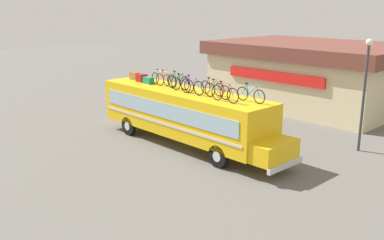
# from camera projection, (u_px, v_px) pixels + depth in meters

# --- Properties ---
(ground_plane) EXTENTS (120.00, 120.00, 0.00)m
(ground_plane) POSITION_uv_depth(u_px,v_px,m) (183.00, 144.00, 23.91)
(ground_plane) COLOR #605E59
(bus) EXTENTS (12.41, 2.64, 3.01)m
(bus) POSITION_uv_depth(u_px,v_px,m) (185.00, 113.00, 23.30)
(bus) COLOR yellow
(bus) RESTS_ON ground
(luggage_bag_1) EXTENTS (0.64, 0.33, 0.46)m
(luggage_bag_1) POSITION_uv_depth(u_px,v_px,m) (134.00, 76.00, 26.41)
(luggage_bag_1) COLOR olive
(luggage_bag_1) RESTS_ON bus
(luggage_bag_2) EXTENTS (0.57, 0.48, 0.45)m
(luggage_bag_2) POSITION_uv_depth(u_px,v_px,m) (142.00, 78.00, 25.71)
(luggage_bag_2) COLOR maroon
(luggage_bag_2) RESTS_ON bus
(luggage_bag_3) EXTENTS (0.64, 0.36, 0.38)m
(luggage_bag_3) POSITION_uv_depth(u_px,v_px,m) (148.00, 80.00, 25.07)
(luggage_bag_3) COLOR #1E7F66
(luggage_bag_3) RESTS_ON bus
(rooftop_bicycle_1) EXTENTS (1.69, 0.44, 0.86)m
(rooftop_bicycle_1) POSITION_uv_depth(u_px,v_px,m) (161.00, 78.00, 24.75)
(rooftop_bicycle_1) COLOR black
(rooftop_bicycle_1) RESTS_ON bus
(rooftop_bicycle_2) EXTENTS (1.78, 0.44, 0.93)m
(rooftop_bicycle_2) POSITION_uv_depth(u_px,v_px,m) (166.00, 80.00, 23.99)
(rooftop_bicycle_2) COLOR black
(rooftop_bicycle_2) RESTS_ON bus
(rooftop_bicycle_3) EXTENTS (1.81, 0.44, 0.97)m
(rooftop_bicycle_3) POSITION_uv_depth(u_px,v_px,m) (178.00, 81.00, 23.49)
(rooftop_bicycle_3) COLOR black
(rooftop_bicycle_3) RESTS_ON bus
(rooftop_bicycle_4) EXTENTS (1.76, 0.44, 0.95)m
(rooftop_bicycle_4) POSITION_uv_depth(u_px,v_px,m) (182.00, 84.00, 22.75)
(rooftop_bicycle_4) COLOR black
(rooftop_bicycle_4) RESTS_ON bus
(rooftop_bicycle_5) EXTENTS (1.71, 0.44, 0.98)m
(rooftop_bicycle_5) POSITION_uv_depth(u_px,v_px,m) (192.00, 86.00, 22.05)
(rooftop_bicycle_5) COLOR black
(rooftop_bicycle_5) RESTS_ON bus
(rooftop_bicycle_6) EXTENTS (1.64, 0.44, 0.90)m
(rooftop_bicycle_6) POSITION_uv_depth(u_px,v_px,m) (212.00, 88.00, 21.86)
(rooftop_bicycle_6) COLOR black
(rooftop_bicycle_6) RESTS_ON bus
(rooftop_bicycle_7) EXTENTS (1.73, 0.44, 0.93)m
(rooftop_bicycle_7) POSITION_uv_depth(u_px,v_px,m) (217.00, 90.00, 21.10)
(rooftop_bicycle_7) COLOR black
(rooftop_bicycle_7) RESTS_ON bus
(rooftop_bicycle_8) EXTENTS (1.73, 0.44, 0.98)m
(rooftop_bicycle_8) POSITION_uv_depth(u_px,v_px,m) (225.00, 93.00, 20.29)
(rooftop_bicycle_8) COLOR black
(rooftop_bicycle_8) RESTS_ON bus
(rooftop_bicycle_9) EXTENTS (1.68, 0.44, 0.89)m
(rooftop_bicycle_9) POSITION_uv_depth(u_px,v_px,m) (251.00, 94.00, 20.25)
(rooftop_bicycle_9) COLOR black
(rooftop_bicycle_9) RESTS_ON bus
(roadside_building) EXTENTS (14.06, 9.80, 4.72)m
(roadside_building) POSITION_uv_depth(u_px,v_px,m) (311.00, 73.00, 32.69)
(roadside_building) COLOR beige
(roadside_building) RESTS_ON ground
(street_lamp) EXTENTS (0.33, 0.33, 5.82)m
(street_lamp) POSITION_uv_depth(u_px,v_px,m) (365.00, 85.00, 21.91)
(street_lamp) COLOR #38383D
(street_lamp) RESTS_ON ground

